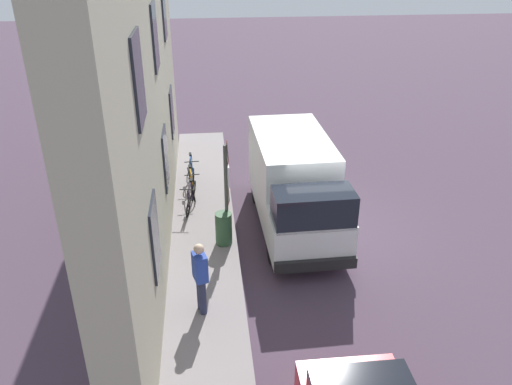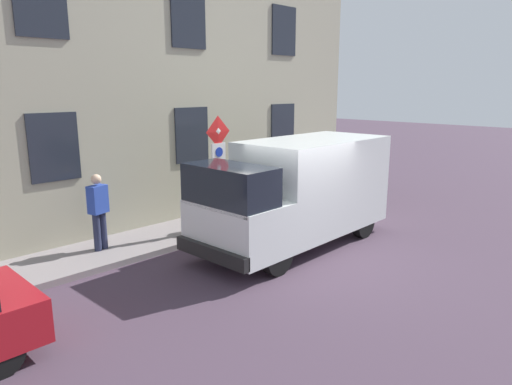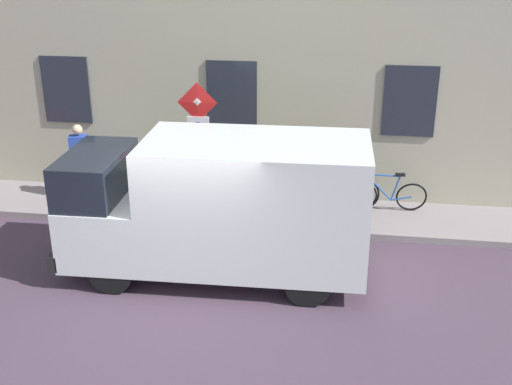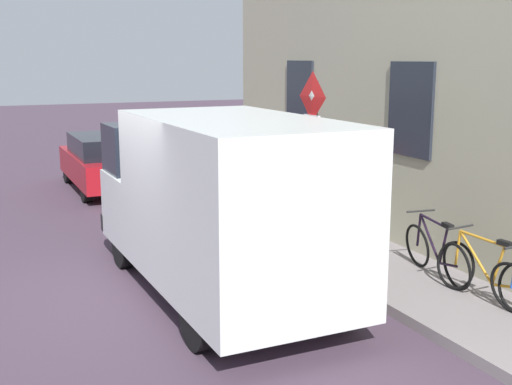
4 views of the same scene
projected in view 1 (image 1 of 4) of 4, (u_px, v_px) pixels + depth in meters
name	position (u px, v px, depth m)	size (l,w,h in m)	color
ground_plane	(323.00, 231.00, 14.61)	(80.00, 80.00, 0.00)	#473645
sidewalk_slab	(204.00, 235.00, 14.27)	(1.78, 15.75, 0.14)	gray
building_facade	(146.00, 107.00, 12.46)	(0.75, 13.75, 7.58)	#ACA78D
sign_post_stacked	(228.00, 181.00, 13.15)	(0.15, 0.56, 2.77)	#474C47
delivery_van	(295.00, 183.00, 14.31)	(2.12, 5.38, 2.50)	silver
bicycle_blue	(192.00, 170.00, 17.07)	(0.46, 1.71, 0.89)	black
bicycle_orange	(191.00, 183.00, 16.18)	(0.46, 1.71, 0.89)	black
bicycle_black	(191.00, 198.00, 15.30)	(0.47, 1.71, 0.89)	black
pedestrian	(200.00, 276.00, 10.92)	(0.36, 0.45, 1.72)	#262B47
litter_bin	(224.00, 228.00, 13.57)	(0.44, 0.44, 0.90)	#2D5133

